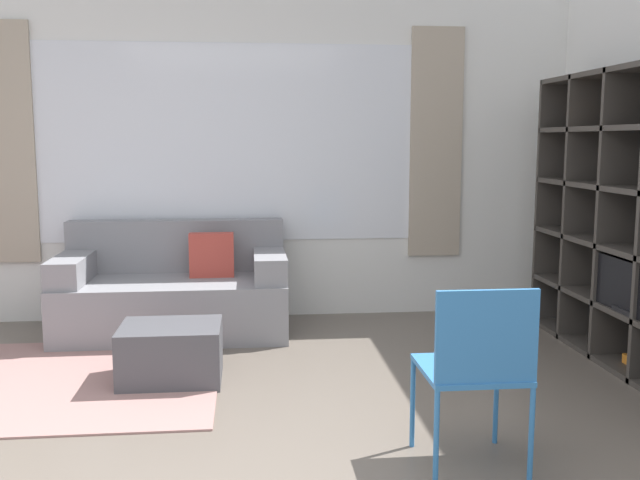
% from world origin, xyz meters
% --- Properties ---
extents(wall_back, '(6.90, 0.11, 2.70)m').
position_xyz_m(wall_back, '(0.00, 3.31, 1.36)').
color(wall_back, white).
rests_on(wall_back, ground_plane).
extents(area_rug, '(2.29, 1.70, 0.01)m').
position_xyz_m(area_rug, '(-1.18, 1.72, 0.01)').
color(area_rug, gray).
rests_on(area_rug, ground_plane).
extents(couch_main, '(1.71, 0.88, 0.84)m').
position_xyz_m(couch_main, '(-0.41, 2.83, 0.31)').
color(couch_main, gray).
rests_on(couch_main, ground_plane).
extents(ottoman, '(0.61, 0.50, 0.35)m').
position_xyz_m(ottoman, '(-0.33, 1.68, 0.18)').
color(ottoman, '#47474C').
rests_on(ottoman, ground_plane).
extents(folding_chair, '(0.44, 0.46, 0.86)m').
position_xyz_m(folding_chair, '(1.15, 0.29, 0.52)').
color(folding_chair, '#3375B7').
rests_on(folding_chair, ground_plane).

